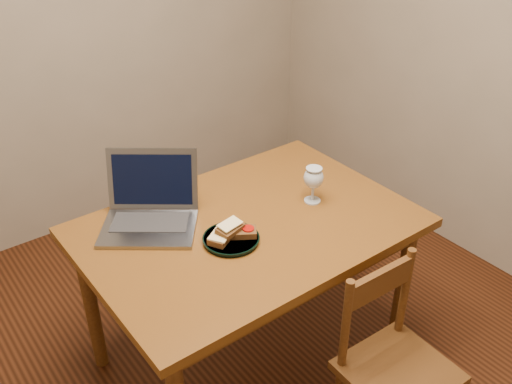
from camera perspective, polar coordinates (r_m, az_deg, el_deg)
floor at (r=2.69m, az=-1.40°, el=-18.06°), size 3.20×3.20×0.02m
back_wall at (r=3.29m, az=-19.21°, el=16.84°), size 3.20×0.02×2.60m
table at (r=2.33m, az=-0.76°, el=-4.86°), size 1.30×0.90×0.74m
chair at (r=2.22m, az=13.77°, el=-15.91°), size 0.38×0.37×0.40m
plate at (r=2.18m, az=-2.50°, el=-4.75°), size 0.22×0.22×0.02m
sandwich_cheese at (r=2.15m, az=-3.48°, el=-4.39°), size 0.13×0.11×0.03m
sandwich_tomato at (r=2.18m, az=-1.46°, el=-3.92°), size 0.13×0.12×0.04m
sandwich_top at (r=2.15m, az=-2.62°, el=-3.59°), size 0.12×0.09×0.03m
milk_glass at (r=2.39m, az=5.74°, el=0.74°), size 0.08×0.08×0.16m
laptop at (r=2.31m, az=-10.50°, el=-1.27°), size 0.49×0.49×0.26m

